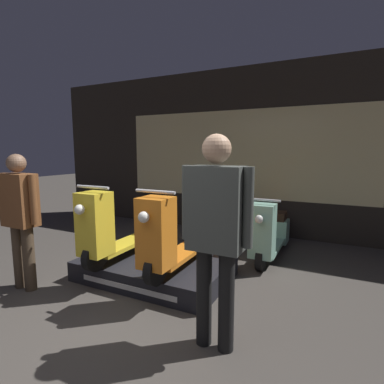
% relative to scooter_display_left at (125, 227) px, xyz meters
% --- Properties ---
extents(ground_plane, '(30.00, 30.00, 0.00)m').
position_rel_scooter_display_left_xyz_m(ground_plane, '(0.70, -1.32, -0.63)').
color(ground_plane, '#423D38').
extents(shop_wall_back, '(8.92, 0.09, 3.20)m').
position_rel_scooter_display_left_xyz_m(shop_wall_back, '(0.70, 2.69, 0.97)').
color(shop_wall_back, '#28231E').
rests_on(shop_wall_back, ground_plane).
extents(display_platform, '(1.84, 1.16, 0.25)m').
position_rel_scooter_display_left_xyz_m(display_platform, '(0.41, 0.06, -0.51)').
color(display_platform, black).
rests_on(display_platform, ground_plane).
extents(scooter_display_left, '(0.46, 1.65, 0.99)m').
position_rel_scooter_display_left_xyz_m(scooter_display_left, '(0.00, 0.00, 0.00)').
color(scooter_display_left, black).
rests_on(scooter_display_left, display_platform).
extents(scooter_display_right, '(0.46, 1.65, 0.99)m').
position_rel_scooter_display_left_xyz_m(scooter_display_right, '(0.83, 0.00, 0.00)').
color(scooter_display_right, black).
rests_on(scooter_display_right, display_platform).
extents(scooter_backrow_0, '(0.46, 1.65, 0.99)m').
position_rel_scooter_display_left_xyz_m(scooter_backrow_0, '(0.61, 1.45, -0.25)').
color(scooter_backrow_0, black).
rests_on(scooter_backrow_0, ground_plane).
extents(scooter_backrow_1, '(0.46, 1.65, 0.99)m').
position_rel_scooter_display_left_xyz_m(scooter_backrow_1, '(1.58, 1.45, -0.25)').
color(scooter_backrow_1, black).
rests_on(scooter_backrow_1, ground_plane).
extents(person_left_browsing, '(0.56, 0.23, 1.59)m').
position_rel_scooter_display_left_xyz_m(person_left_browsing, '(-0.80, -0.88, 0.29)').
color(person_left_browsing, '#473828').
rests_on(person_left_browsing, ground_plane).
extents(person_right_browsing, '(0.60, 0.24, 1.75)m').
position_rel_scooter_display_left_xyz_m(person_right_browsing, '(1.61, -0.88, 0.41)').
color(person_right_browsing, black).
rests_on(person_right_browsing, ground_plane).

